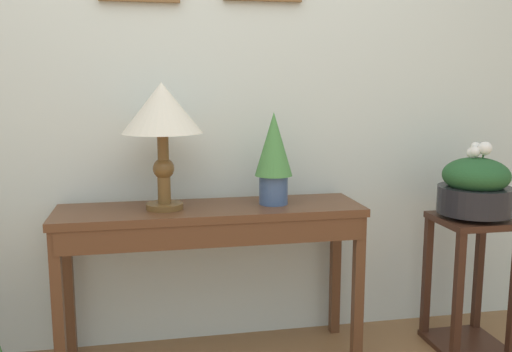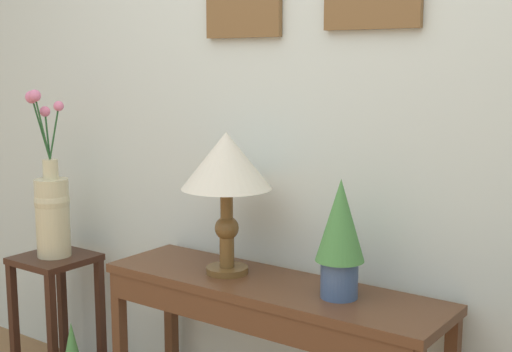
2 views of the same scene
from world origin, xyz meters
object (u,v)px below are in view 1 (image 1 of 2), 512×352
at_px(table_lamp, 162,114).
at_px(planter_bowl_wide_right, 475,187).
at_px(pedestal_stand_right, 469,283).
at_px(console_table, 211,230).
at_px(potted_plant_on_console, 274,154).

xyz_separation_m(table_lamp, planter_bowl_wide_right, (1.42, -0.12, -0.34)).
bearing_deg(pedestal_stand_right, console_table, 175.30).
height_order(table_lamp, potted_plant_on_console, table_lamp).
bearing_deg(planter_bowl_wide_right, console_table, 175.30).
bearing_deg(table_lamp, potted_plant_on_console, 0.54).
relative_size(potted_plant_on_console, planter_bowl_wide_right, 1.17).
height_order(pedestal_stand_right, planter_bowl_wide_right, planter_bowl_wide_right).
xyz_separation_m(potted_plant_on_console, pedestal_stand_right, (0.93, -0.13, -0.63)).
height_order(console_table, table_lamp, table_lamp).
relative_size(pedestal_stand_right, planter_bowl_wide_right, 1.82).
xyz_separation_m(table_lamp, potted_plant_on_console, (0.49, 0.00, -0.18)).
bearing_deg(pedestal_stand_right, potted_plant_on_console, 172.12).
bearing_deg(console_table, potted_plant_on_console, 5.64).
bearing_deg(table_lamp, console_table, -6.74).
relative_size(console_table, pedestal_stand_right, 2.09).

